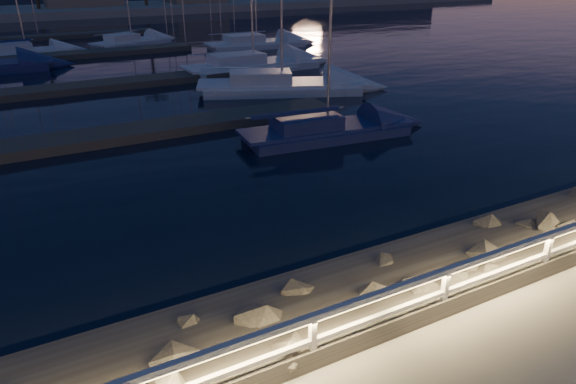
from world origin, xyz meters
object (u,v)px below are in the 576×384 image
object	(u,v)px
guard_rail	(255,349)
sailboat_c	(323,129)
sailboat_d	(277,84)
sailboat_k	(130,41)
sailboat_j	(24,51)
sailboat_h	(250,64)
sailboat_l	(254,43)

from	to	relation	value
guard_rail	sailboat_c	bearing A→B (deg)	54.19
sailboat_d	sailboat_k	size ratio (longest dim) A/B	1.29
guard_rail	sailboat_k	xyz separation A→B (m)	(7.08, 41.97, -0.97)
sailboat_j	guard_rail	bearing A→B (deg)	-95.79
sailboat_h	sailboat_j	xyz separation A→B (m)	(-13.35, 13.48, -0.04)
sailboat_j	sailboat_k	distance (m)	8.79
sailboat_c	sailboat_j	size ratio (longest dim) A/B	1.06
sailboat_h	sailboat_l	distance (m)	10.07
sailboat_d	sailboat_k	distance (m)	21.91
guard_rail	sailboat_d	bearing A→B (deg)	62.22
sailboat_h	sailboat_d	bearing A→B (deg)	-102.72
sailboat_k	sailboat_l	bearing A→B (deg)	-56.39
sailboat_l	sailboat_d	bearing A→B (deg)	-107.34
sailboat_h	sailboat_l	bearing A→B (deg)	60.96
sailboat_c	sailboat_k	bearing A→B (deg)	98.48
sailboat_h	sailboat_j	world-z (taller)	sailboat_h
sailboat_c	sailboat_d	world-z (taller)	sailboat_d
sailboat_h	guard_rail	bearing A→B (deg)	-116.75
guard_rail	sailboat_l	size ratio (longest dim) A/B	2.96
sailboat_d	sailboat_h	size ratio (longest dim) A/B	0.99
sailboat_l	sailboat_c	bearing A→B (deg)	-105.27
guard_rail	sailboat_l	distance (m)	39.26
guard_rail	sailboat_d	xyz separation A→B (m)	(10.73, 20.36, -0.92)
sailboat_j	sailboat_k	world-z (taller)	sailboat_k
sailboat_c	sailboat_l	world-z (taller)	sailboat_l
sailboat_j	sailboat_c	bearing A→B (deg)	-78.05
sailboat_c	sailboat_h	world-z (taller)	sailboat_h
sailboat_c	sailboat_l	bearing A→B (deg)	77.66
sailboat_j	sailboat_h	bearing A→B (deg)	-53.25
sailboat_c	sailboat_l	xyz separation A→B (m)	(7.60, 23.70, 0.02)
sailboat_j	sailboat_l	size ratio (longest dim) A/B	0.82
guard_rail	sailboat_k	size ratio (longest dim) A/B	3.51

